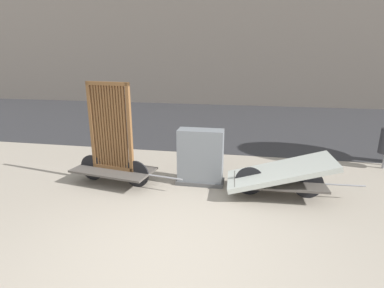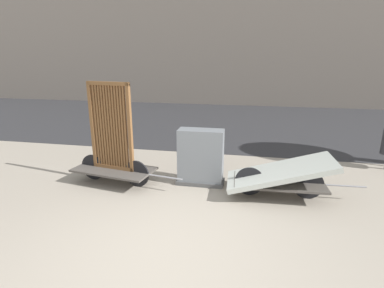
{
  "view_description": "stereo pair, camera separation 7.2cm",
  "coord_description": "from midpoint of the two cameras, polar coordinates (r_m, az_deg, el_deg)",
  "views": [
    {
      "loc": [
        1.01,
        -3.27,
        2.51
      ],
      "look_at": [
        0.0,
        2.08,
        0.93
      ],
      "focal_mm": 28.0,
      "sensor_mm": 36.0,
      "label": 1
    },
    {
      "loc": [
        1.08,
        -3.26,
        2.51
      ],
      "look_at": [
        0.0,
        2.08,
        0.93
      ],
      "focal_mm": 28.0,
      "sensor_mm": 36.0,
      "label": 2
    }
  ],
  "objects": [
    {
      "name": "bike_cart_with_mattress",
      "position": [
        5.77,
        16.66,
        -5.71
      ],
      "size": [
        2.48,
        1.02,
        0.8
      ],
      "rotation": [
        0.0,
        0.0,
        0.05
      ],
      "color": "#4C4742",
      "rests_on": "ground_plane"
    },
    {
      "name": "utility_cabinet",
      "position": [
        6.08,
        2.01,
        -2.89
      ],
      "size": [
        0.96,
        0.43,
        1.14
      ],
      "color": "#4C4C4C",
      "rests_on": "ground_plane"
    },
    {
      "name": "road_strip",
      "position": [
        12.35,
        6.34,
        4.35
      ],
      "size": [
        56.0,
        8.74,
        0.01
      ],
      "color": "#2D2D30",
      "rests_on": "ground_plane"
    },
    {
      "name": "bike_cart_with_bedframe",
      "position": [
        6.24,
        -14.52,
        -1.21
      ],
      "size": [
        2.37,
        1.05,
        2.07
      ],
      "rotation": [
        0.0,
        0.0,
        -0.16
      ],
      "color": "#4C4742",
      "rests_on": "ground_plane"
    },
    {
      "name": "ground_plane",
      "position": [
        4.25,
        -5.41,
        -20.17
      ],
      "size": [
        60.0,
        60.0,
        0.0
      ],
      "primitive_type": "plane",
      "color": "gray"
    }
  ]
}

